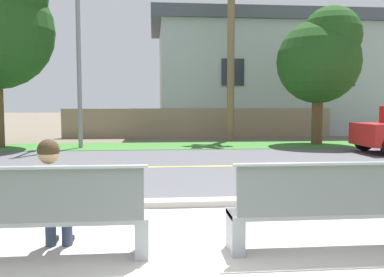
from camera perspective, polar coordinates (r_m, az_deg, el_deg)
The scene contains 14 objects.
ground_plane at distance 12.22m, azimuth -3.50°, elevation -2.87°, with size 140.00×140.00×0.00m, color #665B4C.
sidewalk_pavement at distance 4.80m, azimuth -0.55°, elevation -14.78°, with size 44.00×3.60×0.01m, color #B7B2A8.
curb_edge at distance 6.66m, azimuth -1.95°, elevation -8.79°, with size 44.00×0.30×0.11m, color #ADA89E.
street_asphalt at distance 10.74m, azimuth -3.24°, elevation -3.90°, with size 52.00×8.00×0.01m, color #515156.
road_centre_line at distance 10.74m, azimuth -3.24°, elevation -3.87°, with size 48.00×0.14×0.01m, color #E0CC4C.
far_verge_grass at distance 16.09m, azimuth -3.93°, elevation -1.02°, with size 48.00×2.80×0.02m, color #38702D.
bench_left at distance 4.57m, azimuth -19.28°, elevation -10.02°, with size 2.08×0.48×1.01m.
bench_right at distance 4.81m, azimuth 17.66°, elevation -9.26°, with size 2.08×0.48×1.01m.
seated_person_olive at distance 4.69m, azimuth -18.53°, elevation -7.02°, with size 0.52×0.68×1.25m.
streetlamp at distance 16.25m, azimuth -15.11°, elevation 14.34°, with size 0.24×2.10×7.72m.
shade_tree_centre at distance 17.56m, azimuth 17.24°, elevation 10.70°, with size 3.28×3.28×5.41m.
palm_tree_short at distance 19.13m, azimuth 5.36°, elevation 18.22°, with size 2.09×1.98×7.57m.
garden_wall at distance 20.34m, azimuth 0.96°, elevation 2.14°, with size 13.00×0.36×1.40m, color gray.
house_across_street at distance 24.37m, azimuth 10.68°, elevation 8.37°, with size 13.46×6.91×6.32m.
Camera 1 is at (-0.37, -4.11, 1.61)m, focal length 39.22 mm.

